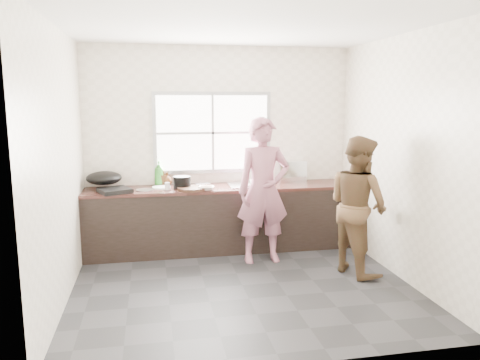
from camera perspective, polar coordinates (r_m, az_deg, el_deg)
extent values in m
cube|color=#29292C|center=(5.21, 0.28, -12.75)|extent=(3.60, 3.20, 0.01)
cube|color=silver|center=(4.87, 0.30, 18.18)|extent=(3.60, 3.20, 0.01)
cube|color=silver|center=(6.43, -2.49, 4.02)|extent=(3.60, 0.01, 2.70)
cube|color=beige|center=(4.85, -21.14, 1.50)|extent=(0.01, 3.20, 2.70)
cube|color=beige|center=(5.50, 19.09, 2.52)|extent=(0.01, 3.20, 2.70)
cube|color=beige|center=(3.32, 5.66, -1.40)|extent=(3.60, 0.01, 2.70)
cube|color=black|center=(6.29, -2.00, -4.81)|extent=(3.60, 0.62, 0.82)
cube|color=#361B16|center=(6.20, -2.03, -0.96)|extent=(3.60, 0.64, 0.04)
cube|color=silver|center=(6.25, 1.14, -0.63)|extent=(0.55, 0.45, 0.02)
cylinder|color=silver|center=(6.42, 0.78, 0.96)|extent=(0.02, 0.02, 0.30)
cube|color=#9EA0A5|center=(6.39, -3.37, 5.77)|extent=(1.60, 0.05, 1.10)
cube|color=white|center=(6.36, -3.34, 5.76)|extent=(1.50, 0.01, 1.00)
imported|color=#A76478|center=(5.74, 2.86, -1.86)|extent=(0.62, 0.41, 1.67)
imported|color=brown|center=(5.54, 14.16, -2.99)|extent=(0.80, 0.92, 1.59)
cylinder|color=#321E13|center=(5.96, -5.89, -1.05)|extent=(0.40, 0.40, 0.04)
cube|color=silver|center=(6.15, -4.52, -0.47)|extent=(0.21, 0.15, 0.01)
imported|color=white|center=(5.95, -4.11, -0.99)|extent=(0.23, 0.23, 0.05)
imported|color=white|center=(6.29, 2.24, -0.34)|extent=(0.22, 0.22, 0.06)
imported|color=silver|center=(6.07, 0.78, -0.72)|extent=(0.22, 0.22, 0.06)
cylinder|color=black|center=(6.06, -7.08, -0.30)|extent=(0.30, 0.30, 0.16)
cylinder|color=white|center=(6.15, -9.56, -0.89)|extent=(0.31, 0.31, 0.02)
imported|color=#2E7F29|center=(6.32, -9.84, 0.83)|extent=(0.16, 0.16, 0.33)
imported|color=#472911|center=(6.33, -9.31, 0.22)|extent=(0.10, 0.10, 0.19)
imported|color=#442611|center=(6.34, -8.88, 0.10)|extent=(0.16, 0.16, 0.16)
cylinder|color=silver|center=(6.02, -8.86, -0.75)|extent=(0.08, 0.08, 0.09)
cube|color=black|center=(5.98, -15.03, -1.23)|extent=(0.47, 0.47, 0.05)
ellipsoid|color=black|center=(6.22, -16.25, 0.24)|extent=(0.56, 0.56, 0.17)
cube|color=silver|center=(6.61, 6.14, 1.13)|extent=(0.41, 0.31, 0.29)
cylinder|color=#A8A9AF|center=(6.05, -14.54, -1.28)|extent=(0.27, 0.27, 0.01)
cylinder|color=#A7A7AE|center=(6.04, -11.51, -1.19)|extent=(0.25, 0.25, 0.01)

